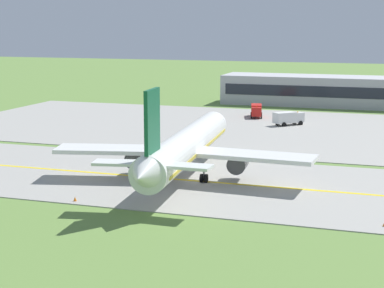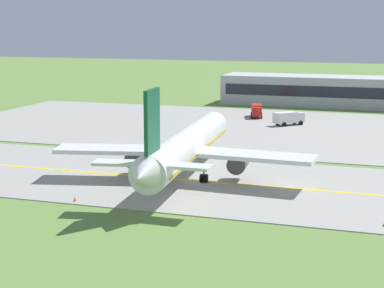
# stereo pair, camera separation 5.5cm
# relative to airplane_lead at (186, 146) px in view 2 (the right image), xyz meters

# --- Properties ---
(ground_plane) EXTENTS (500.00, 500.00, 0.00)m
(ground_plane) POSITION_rel_airplane_lead_xyz_m (1.22, -0.96, -4.13)
(ground_plane) COLOR olive
(taxiway_strip) EXTENTS (240.00, 28.00, 0.10)m
(taxiway_strip) POSITION_rel_airplane_lead_xyz_m (1.22, -0.96, -4.08)
(taxiway_strip) COLOR #9E9B93
(taxiway_strip) RESTS_ON ground
(apron_pad) EXTENTS (140.00, 52.00, 0.10)m
(apron_pad) POSITION_rel_airplane_lead_xyz_m (11.22, 41.04, -4.08)
(apron_pad) COLOR #9E9B93
(apron_pad) RESTS_ON ground
(taxiway_centreline) EXTENTS (220.00, 0.60, 0.01)m
(taxiway_centreline) POSITION_rel_airplane_lead_xyz_m (1.22, -0.96, -4.03)
(taxiway_centreline) COLOR yellow
(taxiway_centreline) RESTS_ON taxiway_strip
(airplane_lead) EXTENTS (32.38, 39.66, 12.70)m
(airplane_lead) POSITION_rel_airplane_lead_xyz_m (0.00, 0.00, 0.00)
(airplane_lead) COLOR white
(airplane_lead) RESTS_ON ground
(service_truck_baggage) EXTENTS (3.41, 6.31, 2.60)m
(service_truck_baggage) POSITION_rel_airplane_lead_xyz_m (-3.66, 55.27, -2.60)
(service_truck_baggage) COLOR red
(service_truck_baggage) RESTS_ON ground
(service_truck_fuel) EXTENTS (5.67, 5.72, 2.60)m
(service_truck_fuel) POSITION_rel_airplane_lead_xyz_m (4.49, 46.63, -2.60)
(service_truck_fuel) COLOR silver
(service_truck_fuel) RESTS_ON ground
(terminal_building) EXTENTS (66.14, 11.77, 8.13)m
(terminal_building) POSITION_rel_airplane_lead_xyz_m (16.32, 79.77, -0.65)
(terminal_building) COLOR #B2B2B7
(terminal_building) RESTS_ON ground
(traffic_cone_near_edge) EXTENTS (0.44, 0.44, 0.60)m
(traffic_cone_near_edge) POSITION_rel_airplane_lead_xyz_m (8.57, 11.98, -3.83)
(traffic_cone_near_edge) COLOR orange
(traffic_cone_near_edge) RESTS_ON ground
(traffic_cone_mid_edge) EXTENTS (0.44, 0.44, 0.60)m
(traffic_cone_mid_edge) POSITION_rel_airplane_lead_xyz_m (-8.03, -13.90, -3.83)
(traffic_cone_mid_edge) COLOR orange
(traffic_cone_mid_edge) RESTS_ON ground
(traffic_cone_far_edge) EXTENTS (0.44, 0.44, 0.60)m
(traffic_cone_far_edge) POSITION_rel_airplane_lead_xyz_m (24.36, -12.50, -3.83)
(traffic_cone_far_edge) COLOR orange
(traffic_cone_far_edge) RESTS_ON ground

